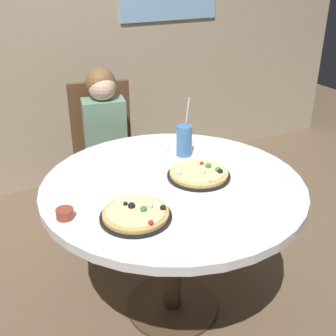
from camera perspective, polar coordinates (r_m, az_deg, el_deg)
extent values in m
plane|color=brown|center=(2.40, 0.58, -17.91)|extent=(8.00, 8.00, 0.00)
cylinder|color=white|center=(1.96, 0.68, -2.41)|extent=(1.20, 1.20, 0.04)
cylinder|color=#4C3826|center=(2.16, 0.63, -10.94)|extent=(0.09, 0.09, 0.69)
cylinder|color=#4C3826|center=(2.39, 0.58, -17.74)|extent=(0.48, 0.48, 0.02)
cube|color=brown|center=(2.86, -8.20, 0.28)|extent=(0.48, 0.48, 0.04)
cube|color=brown|center=(2.93, -8.99, 6.35)|extent=(0.40, 0.13, 0.52)
cylinder|color=brown|center=(2.81, -10.89, -5.72)|extent=(0.04, 0.04, 0.41)
cylinder|color=brown|center=(2.84, -4.05, -4.87)|extent=(0.04, 0.04, 0.41)
cylinder|color=brown|center=(3.10, -11.46, -2.49)|extent=(0.04, 0.04, 0.41)
cylinder|color=brown|center=(3.13, -5.27, -1.75)|extent=(0.04, 0.04, 0.41)
cube|color=#3F4766|center=(2.82, -7.41, -4.84)|extent=(0.30, 0.36, 0.45)
cube|color=slate|center=(2.75, -8.37, 4.62)|extent=(0.29, 0.21, 0.44)
sphere|color=beige|center=(2.65, -8.79, 10.65)|extent=(0.17, 0.17, 0.17)
sphere|color=brown|center=(2.67, -8.88, 11.17)|extent=(0.18, 0.18, 0.18)
cylinder|color=black|center=(1.69, -4.31, -6.50)|extent=(0.29, 0.29, 0.01)
cylinder|color=tan|center=(1.69, -4.32, -6.10)|extent=(0.26, 0.26, 0.02)
cylinder|color=beige|center=(1.68, -4.34, -5.78)|extent=(0.23, 0.23, 0.01)
sphere|color=#387F33|center=(1.68, -3.27, -5.51)|extent=(0.03, 0.03, 0.03)
sphere|color=black|center=(1.70, -4.87, -5.04)|extent=(0.03, 0.03, 0.03)
sphere|color=black|center=(1.68, -0.67, -5.32)|extent=(0.02, 0.02, 0.02)
sphere|color=#B2231E|center=(1.60, -2.30, -7.30)|extent=(0.02, 0.02, 0.02)
sphere|color=beige|center=(1.69, -2.43, -5.09)|extent=(0.03, 0.03, 0.03)
sphere|color=black|center=(1.72, -5.68, -4.77)|extent=(0.02, 0.02, 0.02)
cylinder|color=black|center=(2.00, 4.11, -1.05)|extent=(0.30, 0.30, 0.01)
cylinder|color=#D8B266|center=(1.99, 4.12, -0.69)|extent=(0.27, 0.27, 0.02)
cylinder|color=beige|center=(1.99, 4.13, -0.41)|extent=(0.24, 0.24, 0.01)
sphere|color=beige|center=(1.89, 5.65, -1.63)|extent=(0.02, 0.02, 0.02)
sphere|color=black|center=(1.97, 6.98, -0.45)|extent=(0.02, 0.02, 0.02)
sphere|color=#B2231E|center=(2.05, 4.52, 0.61)|extent=(0.02, 0.02, 0.02)
sphere|color=beige|center=(1.94, 1.45, -0.73)|extent=(0.03, 0.03, 0.03)
sphere|color=beige|center=(1.96, 4.68, -0.51)|extent=(0.03, 0.03, 0.03)
sphere|color=#387F33|center=(1.99, 6.68, -0.23)|extent=(0.03, 0.03, 0.03)
sphere|color=#387F33|center=(2.02, 5.37, 0.27)|extent=(0.03, 0.03, 0.03)
sphere|color=#387F33|center=(1.95, 1.37, -0.61)|extent=(0.02, 0.02, 0.02)
cylinder|color=#3F72B2|center=(2.19, 2.16, 3.65)|extent=(0.08, 0.08, 0.16)
cylinder|color=white|center=(2.15, 2.50, 6.61)|extent=(0.01, 0.04, 0.22)
cylinder|color=brown|center=(1.73, -13.57, -5.93)|extent=(0.07, 0.07, 0.04)
cylinder|color=white|center=(2.29, -2.15, 2.63)|extent=(0.18, 0.18, 0.01)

